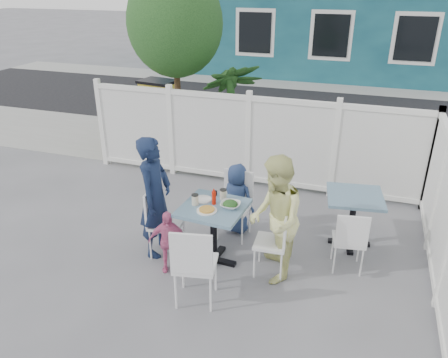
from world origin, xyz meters
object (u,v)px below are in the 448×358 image
(chair_left, at_px, (160,217))
(spare_table, at_px, (354,207))
(utility_cabinet, at_px, (160,112))
(boy, at_px, (237,198))
(man, at_px, (155,197))
(chair_back, at_px, (236,199))
(chair_near, at_px, (194,261))
(main_table, at_px, (213,219))
(woman, at_px, (275,220))
(chair_right, at_px, (277,238))
(toddler, at_px, (168,241))

(chair_left, bearing_deg, spare_table, 107.32)
(utility_cabinet, distance_m, boy, 4.21)
(man, height_order, boy, man)
(chair_back, distance_m, chair_near, 1.59)
(main_table, xyz_separation_m, woman, (0.78, -0.04, 0.16))
(spare_table, xyz_separation_m, chair_left, (-2.36, -1.01, -0.05))
(chair_right, height_order, woman, woman)
(woman, bearing_deg, boy, -156.79)
(woman, distance_m, boy, 1.16)
(main_table, bearing_deg, boy, 86.49)
(chair_back, height_order, woman, woman)
(boy, bearing_deg, woman, 143.46)
(main_table, relative_size, chair_back, 0.86)
(main_table, distance_m, toddler, 0.62)
(chair_right, height_order, man, man)
(toddler, bearing_deg, chair_back, 42.82)
(chair_left, height_order, woman, woman)
(man, bearing_deg, chair_right, -91.39)
(spare_table, relative_size, chair_right, 0.92)
(chair_right, bearing_deg, utility_cabinet, 38.21)
(utility_cabinet, xyz_separation_m, toddler, (2.24, -4.34, -0.24))
(chair_near, bearing_deg, woman, 37.85)
(spare_table, distance_m, chair_right, 1.27)
(main_table, bearing_deg, toddler, -144.28)
(chair_near, xyz_separation_m, man, (-0.87, 0.84, 0.23))
(chair_back, bearing_deg, utility_cabinet, -47.22)
(woman, xyz_separation_m, boy, (-0.73, 0.86, -0.27))
(chair_left, height_order, boy, boy)
(chair_left, distance_m, chair_back, 1.11)
(chair_near, distance_m, boy, 1.68)
(utility_cabinet, distance_m, chair_near, 5.59)
(chair_back, height_order, man, man)
(utility_cabinet, xyz_separation_m, boy, (2.77, -3.17, -0.13))
(spare_table, height_order, boy, boy)
(utility_cabinet, relative_size, boy, 1.26)
(spare_table, relative_size, chair_left, 0.87)
(utility_cabinet, distance_m, toddler, 4.89)
(utility_cabinet, distance_m, woman, 5.34)
(boy, distance_m, toddler, 1.29)
(spare_table, xyz_separation_m, woman, (-0.86, -1.01, 0.20))
(utility_cabinet, height_order, chair_right, utility_cabinet)
(main_table, relative_size, boy, 0.79)
(chair_near, xyz_separation_m, boy, (-0.03, 1.67, -0.06))
(chair_left, height_order, chair_near, chair_near)
(spare_table, bearing_deg, toddler, -148.13)
(main_table, bearing_deg, chair_right, 0.87)
(chair_back, distance_m, toddler, 1.22)
(spare_table, xyz_separation_m, toddler, (-2.12, -1.32, -0.18))
(man, bearing_deg, utility_cabinet, 23.60)
(chair_back, distance_m, woman, 1.09)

